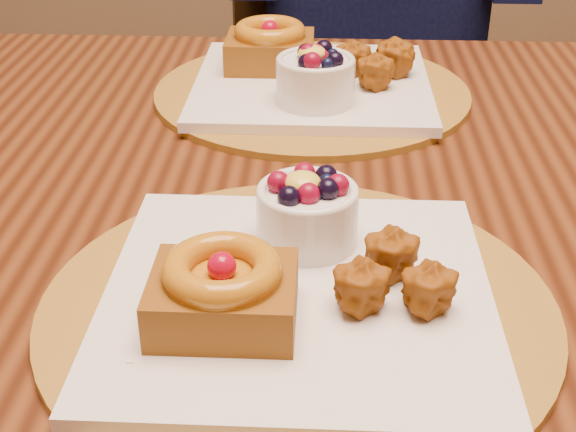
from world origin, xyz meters
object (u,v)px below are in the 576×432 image
object	(u,v)px
place_setting_near	(296,284)
chair_far	(348,94)
dining_table	(306,244)
place_setting_far	(310,77)

from	to	relation	value
place_setting_near	chair_far	bearing A→B (deg)	86.56
place_setting_near	chair_far	xyz separation A→B (m)	(0.07, 1.11, -0.27)
dining_table	chair_far	world-z (taller)	chair_far
dining_table	place_setting_far	bearing A→B (deg)	90.70
place_setting_far	chair_far	xyz separation A→B (m)	(0.07, 0.67, -0.28)
place_setting_far	chair_far	bearing A→B (deg)	84.31
place_setting_near	place_setting_far	distance (m)	0.43
place_setting_near	place_setting_far	world-z (taller)	place_setting_far
chair_far	place_setting_far	bearing A→B (deg)	-110.48
place_setting_near	place_setting_far	bearing A→B (deg)	90.08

